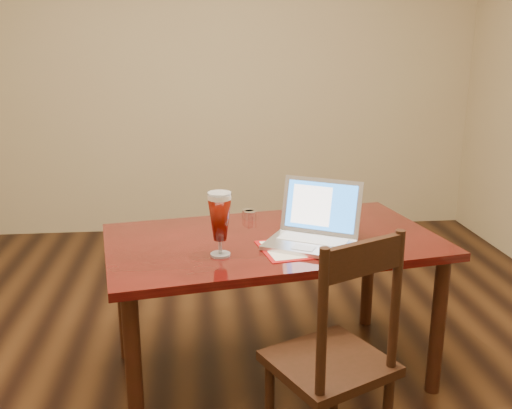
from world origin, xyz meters
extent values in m
plane|color=black|center=(0.00, 0.00, 0.00)|extent=(5.00, 5.00, 0.00)
cube|color=tan|center=(0.00, 2.50, 1.35)|extent=(4.50, 0.01, 2.70)
cube|color=#4F0C0A|center=(0.30, 0.24, 0.67)|extent=(1.58, 1.06, 0.04)
cylinder|color=black|center=(-0.29, -0.21, 0.32)|extent=(0.06, 0.06, 0.65)
cylinder|color=black|center=(1.01, 0.02, 0.32)|extent=(0.06, 0.06, 0.65)
cylinder|color=black|center=(-0.41, 0.46, 0.32)|extent=(0.06, 0.06, 0.65)
cylinder|color=black|center=(0.89, 0.68, 0.32)|extent=(0.06, 0.06, 0.65)
cube|color=maroon|center=(0.42, 0.09, 0.69)|extent=(0.43, 0.34, 0.00)
cube|color=white|center=(0.42, 0.09, 0.69)|extent=(0.38, 0.29, 0.00)
cube|color=silver|center=(0.44, 0.10, 0.70)|extent=(0.44, 0.39, 0.02)
cube|color=silver|center=(0.46, 0.14, 0.71)|extent=(0.31, 0.24, 0.00)
cube|color=#B3B3B7|center=(0.40, 0.03, 0.71)|extent=(0.11, 0.10, 0.00)
cube|color=silver|center=(0.51, 0.23, 0.83)|extent=(0.35, 0.24, 0.24)
cube|color=blue|center=(0.51, 0.23, 0.83)|extent=(0.30, 0.20, 0.20)
cube|color=white|center=(0.47, 0.25, 0.83)|extent=(0.18, 0.13, 0.17)
cylinder|color=silver|center=(0.05, 0.04, 0.69)|extent=(0.08, 0.08, 0.01)
cylinder|color=silver|center=(0.05, 0.04, 0.72)|extent=(0.01, 0.01, 0.06)
cylinder|color=silver|center=(0.05, 0.04, 0.94)|extent=(0.09, 0.09, 0.02)
cylinder|color=silver|center=(0.05, 0.04, 0.95)|extent=(0.09, 0.09, 0.01)
cylinder|color=silver|center=(0.22, 0.53, 0.71)|extent=(0.06, 0.06, 0.04)
cylinder|color=silver|center=(0.22, 0.56, 0.71)|extent=(0.06, 0.06, 0.04)
cube|color=black|center=(0.43, -0.36, 0.40)|extent=(0.52, 0.51, 0.04)
cylinder|color=black|center=(0.22, -0.29, 0.19)|extent=(0.04, 0.04, 0.38)
cylinder|color=black|center=(0.51, -0.15, 0.19)|extent=(0.04, 0.04, 0.38)
cylinder|color=black|center=(0.35, -0.56, 0.67)|extent=(0.03, 0.03, 0.51)
cylinder|color=black|center=(0.64, -0.42, 0.67)|extent=(0.03, 0.03, 0.51)
cube|color=black|center=(0.49, -0.49, 0.86)|extent=(0.30, 0.16, 0.11)
camera|label=1|loc=(-0.02, -2.16, 1.53)|focal=40.00mm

